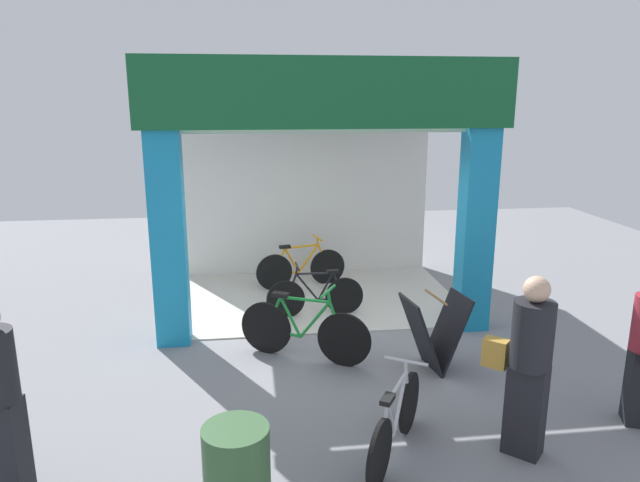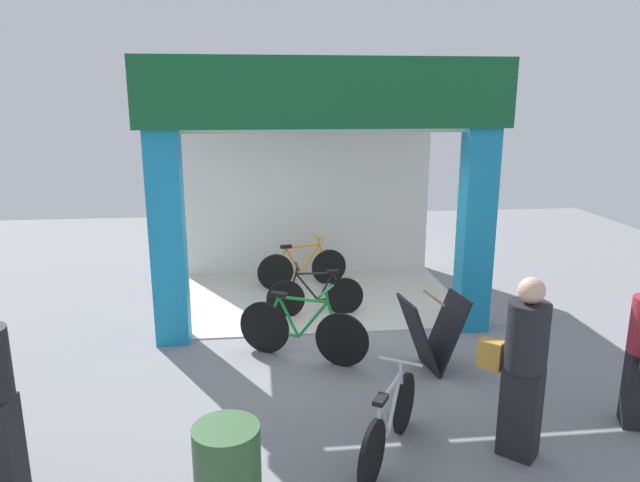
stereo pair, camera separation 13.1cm
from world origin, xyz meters
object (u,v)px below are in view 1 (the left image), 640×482
object	(u,v)px
bicycle_parked_0	(395,423)
trash_bin	(237,478)
bicycle_inside_0	(316,296)
bicycle_parked_1	(304,330)
pedestrian_2	(528,363)
bicycle_inside_1	(301,268)
sandwich_board_sign	(434,333)

from	to	relation	value
bicycle_parked_0	trash_bin	size ratio (longest dim) A/B	1.56
bicycle_inside_0	bicycle_parked_1	world-z (taller)	bicycle_parked_1
pedestrian_2	bicycle_inside_0	bearing A→B (deg)	112.04
bicycle_inside_1	sandwich_board_sign	world-z (taller)	sandwich_board_sign
bicycle_parked_1	trash_bin	world-z (taller)	bicycle_parked_1
bicycle_inside_1	bicycle_parked_0	xyz separation A→B (m)	(0.39, -4.94, -0.02)
bicycle_parked_1	bicycle_inside_0	bearing A→B (deg)	77.33
bicycle_parked_1	sandwich_board_sign	distance (m)	1.59
bicycle_inside_0	bicycle_parked_0	bearing A→B (deg)	-85.18
bicycle_inside_1	trash_bin	world-z (taller)	bicycle_inside_1
bicycle_inside_0	bicycle_parked_1	distance (m)	1.47
bicycle_parked_1	sandwich_board_sign	size ratio (longest dim) A/B	1.66
bicycle_parked_0	bicycle_parked_1	size ratio (longest dim) A/B	0.85
bicycle_parked_0	pedestrian_2	world-z (taller)	pedestrian_2
bicycle_parked_0	trash_bin	world-z (taller)	trash_bin
bicycle_parked_1	sandwich_board_sign	world-z (taller)	bicycle_parked_1
bicycle_parked_0	pedestrian_2	distance (m)	1.30
bicycle_inside_1	bicycle_parked_0	bearing A→B (deg)	-85.52
sandwich_board_sign	trash_bin	world-z (taller)	sandwich_board_sign
bicycle_inside_1	pedestrian_2	size ratio (longest dim) A/B	0.91
bicycle_parked_0	bicycle_parked_1	xyz separation A→B (m)	(-0.62, 2.12, 0.05)
trash_bin	bicycle_inside_1	bearing A→B (deg)	79.79
sandwich_board_sign	pedestrian_2	world-z (taller)	pedestrian_2
bicycle_inside_0	pedestrian_2	bearing A→B (deg)	-67.96
bicycle_parked_1	bicycle_parked_0	bearing A→B (deg)	-73.62
bicycle_inside_1	bicycle_parked_1	size ratio (longest dim) A/B	1.01
bicycle_inside_1	trash_bin	bearing A→B (deg)	-100.21
bicycle_inside_1	sandwich_board_sign	distance (m)	3.53
bicycle_inside_1	bicycle_parked_1	distance (m)	2.83
bicycle_inside_1	trash_bin	size ratio (longest dim) A/B	1.85
bicycle_inside_1	trash_bin	xyz separation A→B (m)	(-1.02, -5.67, 0.07)
bicycle_parked_0	sandwich_board_sign	world-z (taller)	sandwich_board_sign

